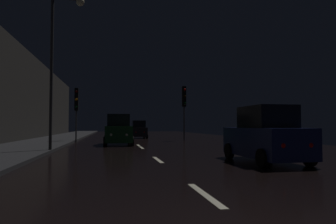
{
  "coord_description": "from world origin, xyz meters",
  "views": [
    {
      "loc": [
        -1.88,
        -2.96,
        1.41
      ],
      "look_at": [
        1.03,
        12.53,
        2.11
      ],
      "focal_mm": 32.33,
      "sensor_mm": 36.0,
      "label": 1
    }
  ],
  "objects": [
    {
      "name": "ground",
      "position": [
        0.0,
        24.5,
        -0.01
      ],
      "size": [
        26.54,
        84.0,
        0.02
      ],
      "primitive_type": "cube",
      "color": "black"
    },
    {
      "name": "traffic_light_far_left",
      "position": [
        -4.77,
        23.29,
        3.26
      ],
      "size": [
        0.31,
        0.46,
        4.53
      ],
      "rotation": [
        0.0,
        0.0,
        -1.57
      ],
      "color": "#38383A",
      "rests_on": "ground"
    },
    {
      "name": "traffic_light_far_right",
      "position": [
        4.77,
        24.33,
        3.68
      ],
      "size": [
        0.35,
        0.48,
        5.04
      ],
      "rotation": [
        0.0,
        0.0,
        -1.44
      ],
      "color": "#38383A",
      "rests_on": "ground"
    },
    {
      "name": "streetlamp_overhead",
      "position": [
        -4.55,
        13.54,
        5.35
      ],
      "size": [
        1.7,
        0.44,
        8.24
      ],
      "color": "#2D2D30",
      "rests_on": "ground"
    },
    {
      "name": "car_distant_taillights",
      "position": [
        1.08,
        30.37,
        0.88
      ],
      "size": [
        1.77,
        3.82,
        1.93
      ],
      "rotation": [
        0.0,
        0.0,
        1.57
      ],
      "color": "black",
      "rests_on": "ground"
    },
    {
      "name": "sidewalk_left",
      "position": [
        -7.07,
        24.5,
        0.07
      ],
      "size": [
        4.4,
        84.0,
        0.15
      ],
      "primitive_type": "cube",
      "color": "#28282B",
      "rests_on": "ground"
    },
    {
      "name": "lane_centerline",
      "position": [
        0.0,
        11.64,
        0.01
      ],
      "size": [
        0.16,
        17.24,
        0.01
      ],
      "color": "beige",
      "rests_on": "ground"
    },
    {
      "name": "building_facade_left",
      "position": [
        -9.67,
        21.0,
        4.06
      ],
      "size": [
        0.8,
        63.0,
        8.13
      ],
      "primitive_type": "cube",
      "color": "#2D2B28",
      "rests_on": "ground"
    },
    {
      "name": "car_approaching_headlights",
      "position": [
        -1.38,
        19.31,
        1.01
      ],
      "size": [
        2.02,
        4.38,
        2.21
      ],
      "rotation": [
        0.0,
        0.0,
        -1.57
      ],
      "color": "#0F3819",
      "rests_on": "ground"
    },
    {
      "name": "car_parked_right_near",
      "position": [
        3.97,
        7.84,
        0.98
      ],
      "size": [
        1.97,
        4.26,
        2.15
      ],
      "rotation": [
        0.0,
        0.0,
        1.57
      ],
      "color": "#141E51",
      "rests_on": "ground"
    }
  ]
}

